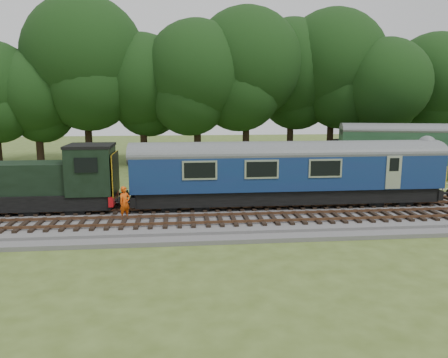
{
  "coord_description": "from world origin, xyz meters",
  "views": [
    {
      "loc": [
        -2.04,
        -23.31,
        6.47
      ],
      "look_at": [
        0.5,
        1.4,
        2.0
      ],
      "focal_mm": 35.0,
      "sensor_mm": 36.0,
      "label": 1
    }
  ],
  "objects": [
    {
      "name": "dmu_railcar",
      "position": [
        4.24,
        1.4,
        2.61
      ],
      "size": [
        18.05,
        2.86,
        3.88
      ],
      "color": "black",
      "rests_on": "ground"
    },
    {
      "name": "shed",
      "position": [
        14.82,
        16.21,
        1.44
      ],
      "size": [
        4.14,
        4.14,
        2.84
      ],
      "rotation": [
        0.0,
        0.0,
        0.22
      ],
      "color": "#1A3A22",
      "rests_on": "ground"
    },
    {
      "name": "tree_line",
      "position": [
        0.0,
        22.0,
        0.0
      ],
      "size": [
        70.0,
        8.0,
        18.0
      ],
      "primitive_type": null,
      "color": "black",
      "rests_on": "ground"
    },
    {
      "name": "shunter_loco",
      "position": [
        -9.69,
        1.4,
        1.97
      ],
      "size": [
        8.91,
        2.6,
        3.38
      ],
      "color": "black",
      "rests_on": "ground"
    },
    {
      "name": "ground",
      "position": [
        0.0,
        0.0,
        0.0
      ],
      "size": [
        120.0,
        120.0,
        0.0
      ],
      "primitive_type": "plane",
      "color": "#43561F",
      "rests_on": "ground"
    },
    {
      "name": "parked_coach",
      "position": [
        20.37,
        11.05,
        2.52
      ],
      "size": [
        17.77,
        7.23,
        4.48
      ],
      "rotation": [
        0.0,
        0.0,
        -0.24
      ],
      "color": "#1A3A22",
      "rests_on": "ground"
    },
    {
      "name": "track_north",
      "position": [
        0.0,
        1.4,
        0.42
      ],
      "size": [
        67.2,
        2.4,
        0.21
      ],
      "color": "black",
      "rests_on": "ballast"
    },
    {
      "name": "track_south",
      "position": [
        0.0,
        -1.6,
        0.42
      ],
      "size": [
        67.2,
        2.4,
        0.21
      ],
      "color": "black",
      "rests_on": "ballast"
    },
    {
      "name": "ballast",
      "position": [
        0.0,
        0.0,
        0.17
      ],
      "size": [
        70.0,
        7.0,
        0.35
      ],
      "primitive_type": "cube",
      "color": "#4C4C4F",
      "rests_on": "ground"
    },
    {
      "name": "worker",
      "position": [
        -4.93,
        -0.73,
        1.22
      ],
      "size": [
        0.75,
        0.73,
        1.74
      ],
      "primitive_type": "imported",
      "rotation": [
        0.0,
        0.0,
        0.72
      ],
      "color": "#EB4E0C",
      "rests_on": "ballast"
    },
    {
      "name": "fence",
      "position": [
        0.0,
        4.5,
        0.0
      ],
      "size": [
        64.0,
        0.12,
        1.0
      ],
      "primitive_type": null,
      "color": "#6B6054",
      "rests_on": "ground"
    }
  ]
}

